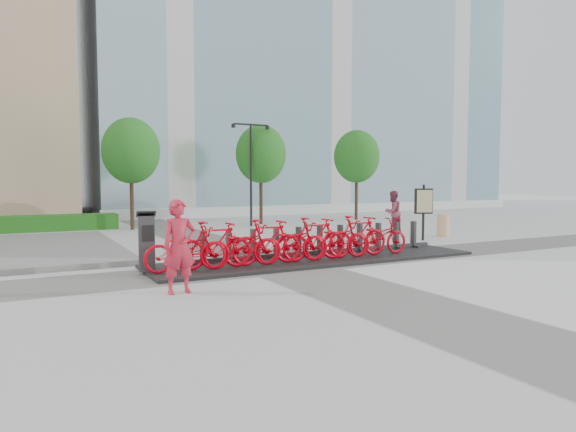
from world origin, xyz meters
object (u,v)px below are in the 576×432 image
bike_0 (186,249)px  kiosk (147,242)px  construction_barrel (443,225)px  worker_red (179,247)px  map_sign (424,204)px  pedestrian (393,212)px

bike_0 → kiosk: 0.97m
construction_barrel → worker_red: bearing=-157.2°
bike_0 → construction_barrel: size_ratio=2.23×
worker_red → map_sign: size_ratio=0.90×
pedestrian → map_sign: (-0.81, -2.76, 0.49)m
kiosk → map_sign: bearing=20.8°
construction_barrel → map_sign: map_sign is taller
worker_red → map_sign: (10.66, 4.55, 0.44)m
worker_red → map_sign: map_sign is taller
bike_0 → construction_barrel: 12.01m
construction_barrel → bike_0: bearing=-164.3°
pedestrian → construction_barrel: bearing=102.2°
pedestrian → map_sign: map_sign is taller
kiosk → worker_red: size_ratio=0.78×
bike_0 → pedestrian: bearing=-63.4°
worker_red → pedestrian: bearing=28.3°
pedestrian → map_sign: size_ratio=0.86×
map_sign → bike_0: bearing=-142.8°
pedestrian → construction_barrel: size_ratio=1.98×
pedestrian → kiosk: bearing=14.5°
kiosk → construction_barrel: kiosk is taller
kiosk → map_sign: 11.01m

